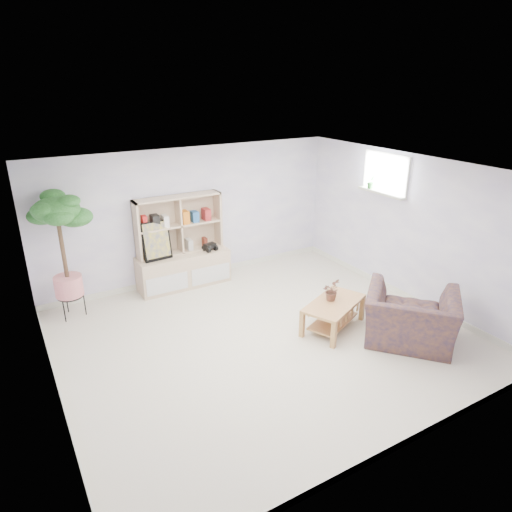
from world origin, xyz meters
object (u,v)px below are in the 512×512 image
coffee_table (333,315)px  floor_tree (64,257)px  storage_unit (182,243)px  armchair (411,314)px

coffee_table → floor_tree: 4.11m
floor_tree → coffee_table: bearing=-35.2°
storage_unit → coffee_table: size_ratio=1.56×
storage_unit → floor_tree: 1.96m
coffee_table → storage_unit: bearing=93.8°
coffee_table → floor_tree: floor_tree is taller
storage_unit → armchair: 3.94m
storage_unit → coffee_table: 2.92m
coffee_table → armchair: bearing=-76.5°
storage_unit → armchair: bearing=-59.1°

